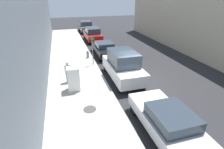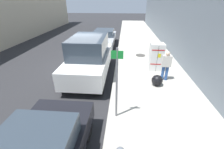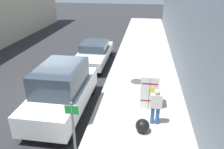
{
  "view_description": "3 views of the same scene",
  "coord_description": "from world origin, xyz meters",
  "px_view_note": "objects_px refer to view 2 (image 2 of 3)",
  "views": [
    {
      "loc": [
        -4.91,
        -9.87,
        5.87
      ],
      "look_at": [
        -2.19,
        -0.53,
        1.33
      ],
      "focal_mm": 28.0,
      "sensor_mm": 36.0,
      "label": 1
    },
    {
      "loc": [
        -2.65,
        8.61,
        3.85
      ],
      "look_at": [
        -2.17,
        2.76,
        0.88
      ],
      "focal_mm": 24.0,
      "sensor_mm": 36.0,
      "label": 2
    },
    {
      "loc": [
        -4.16,
        8.92,
        5.48
      ],
      "look_at": [
        -2.68,
        -0.69,
        1.07
      ],
      "focal_mm": 35.0,
      "sensor_mm": 36.0,
      "label": 3
    }
  ],
  "objects_px": {
    "pedestrian_walking_far": "(166,64)",
    "parked_van_white": "(90,57)",
    "discarded_refrigerator": "(156,57)",
    "parked_sedan_silver": "(104,38)",
    "trash_bag": "(157,80)",
    "street_sign_post": "(117,82)"
  },
  "relations": [
    {
      "from": "trash_bag",
      "to": "pedestrian_walking_far",
      "type": "bearing_deg",
      "value": -128.62
    },
    {
      "from": "discarded_refrigerator",
      "to": "parked_van_white",
      "type": "bearing_deg",
      "value": 12.96
    },
    {
      "from": "street_sign_post",
      "to": "parked_sedan_silver",
      "type": "xyz_separation_m",
      "value": [
        1.62,
        -9.25,
        -0.77
      ]
    },
    {
      "from": "discarded_refrigerator",
      "to": "pedestrian_walking_far",
      "type": "distance_m",
      "value": 1.29
    },
    {
      "from": "street_sign_post",
      "to": "discarded_refrigerator",
      "type": "bearing_deg",
      "value": -116.23
    },
    {
      "from": "parked_sedan_silver",
      "to": "street_sign_post",
      "type": "bearing_deg",
      "value": 99.94
    },
    {
      "from": "parked_van_white",
      "to": "pedestrian_walking_far",
      "type": "bearing_deg",
      "value": 173.91
    },
    {
      "from": "pedestrian_walking_far",
      "to": "parked_sedan_silver",
      "type": "bearing_deg",
      "value": -33.22
    },
    {
      "from": "trash_bag",
      "to": "pedestrian_walking_far",
      "type": "relative_size",
      "value": 0.35
    },
    {
      "from": "discarded_refrigerator",
      "to": "parked_van_white",
      "type": "distance_m",
      "value": 3.75
    },
    {
      "from": "parked_van_white",
      "to": "discarded_refrigerator",
      "type": "bearing_deg",
      "value": -167.04
    },
    {
      "from": "parked_sedan_silver",
      "to": "discarded_refrigerator",
      "type": "bearing_deg",
      "value": 125.49
    },
    {
      "from": "pedestrian_walking_far",
      "to": "parked_van_white",
      "type": "relative_size",
      "value": 0.32
    },
    {
      "from": "pedestrian_walking_far",
      "to": "parked_sedan_silver",
      "type": "relative_size",
      "value": 0.32
    },
    {
      "from": "street_sign_post",
      "to": "parked_van_white",
      "type": "xyz_separation_m",
      "value": [
        1.62,
        -3.28,
        -0.45
      ]
    },
    {
      "from": "parked_van_white",
      "to": "parked_sedan_silver",
      "type": "bearing_deg",
      "value": -90.0
    },
    {
      "from": "pedestrian_walking_far",
      "to": "parked_van_white",
      "type": "xyz_separation_m",
      "value": [
        3.91,
        -0.42,
        0.09
      ]
    },
    {
      "from": "pedestrian_walking_far",
      "to": "parked_van_white",
      "type": "distance_m",
      "value": 3.93
    },
    {
      "from": "discarded_refrigerator",
      "to": "street_sign_post",
      "type": "bearing_deg",
      "value": 63.77
    },
    {
      "from": "pedestrian_walking_far",
      "to": "parked_van_white",
      "type": "bearing_deg",
      "value": 19.22
    },
    {
      "from": "street_sign_post",
      "to": "pedestrian_walking_far",
      "type": "bearing_deg",
      "value": -128.56
    },
    {
      "from": "parked_van_white",
      "to": "trash_bag",
      "type": "bearing_deg",
      "value": 163.86
    }
  ]
}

